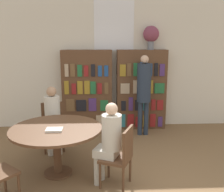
% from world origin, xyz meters
% --- Properties ---
extents(wall_back, '(6.40, 0.07, 3.00)m').
position_xyz_m(wall_back, '(0.00, 3.24, 1.51)').
color(wall_back, beige).
rests_on(wall_back, ground_plane).
extents(bookshelf_left, '(1.13, 0.34, 1.82)m').
position_xyz_m(bookshelf_left, '(-0.63, 3.04, 0.91)').
color(bookshelf_left, brown).
rests_on(bookshelf_left, ground_plane).
extents(bookshelf_right, '(1.13, 0.34, 1.82)m').
position_xyz_m(bookshelf_right, '(0.63, 3.04, 0.91)').
color(bookshelf_right, brown).
rests_on(bookshelf_right, ground_plane).
extents(flower_vase, '(0.36, 0.36, 0.53)m').
position_xyz_m(flower_vase, '(0.82, 3.05, 2.15)').
color(flower_vase, slate).
rests_on(flower_vase, bookshelf_right).
extents(reading_table, '(1.39, 1.39, 0.76)m').
position_xyz_m(reading_table, '(-1.00, 0.91, 0.65)').
color(reading_table, brown).
rests_on(reading_table, ground_plane).
extents(chair_left_side, '(0.48, 0.48, 0.88)m').
position_xyz_m(chair_left_side, '(-1.24, 1.92, 0.49)').
color(chair_left_side, brown).
rests_on(chair_left_side, ground_plane).
extents(chair_far_side, '(0.52, 0.52, 0.88)m').
position_xyz_m(chair_far_side, '(-0.05, 0.51, 0.49)').
color(chair_far_side, brown).
rests_on(chair_far_side, ground_plane).
extents(seated_reader_left, '(0.35, 0.41, 1.23)m').
position_xyz_m(seated_reader_left, '(-1.20, 1.74, 0.70)').
color(seated_reader_left, beige).
rests_on(seated_reader_left, ground_plane).
extents(seated_reader_right, '(0.42, 0.38, 1.22)m').
position_xyz_m(seated_reader_right, '(-0.21, 0.57, 0.70)').
color(seated_reader_right, beige).
rests_on(seated_reader_right, ground_plane).
extents(librarian_standing, '(0.30, 0.57, 1.74)m').
position_xyz_m(librarian_standing, '(0.60, 2.54, 1.06)').
color(librarian_standing, '#232D3D').
rests_on(librarian_standing, ground_plane).
extents(open_book_on_table, '(0.24, 0.18, 0.03)m').
position_xyz_m(open_book_on_table, '(-1.01, 0.78, 0.77)').
color(open_book_on_table, silver).
rests_on(open_book_on_table, reading_table).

